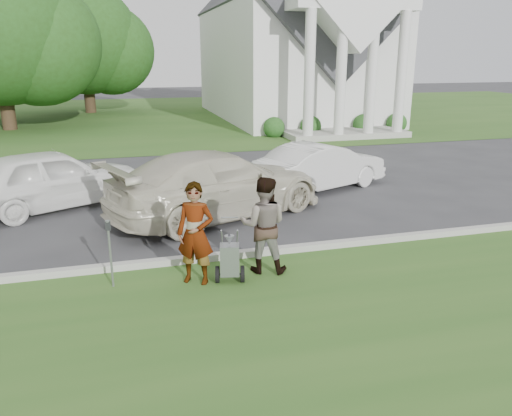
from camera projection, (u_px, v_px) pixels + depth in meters
name	position (u px, v px, depth m)	size (l,w,h in m)	color
ground	(244.00, 269.00, 9.64)	(120.00, 120.00, 0.00)	#333335
grass_strip	(296.00, 354.00, 6.87)	(80.00, 7.00, 0.01)	#2C551D
church_lawn	(150.00, 115.00, 34.55)	(80.00, 30.00, 0.01)	#2C551D
curb	(237.00, 255.00, 10.13)	(80.00, 0.18, 0.15)	#9E9E93
church	(293.00, 23.00, 31.51)	(9.19, 19.00, 24.10)	white
tree_back	(84.00, 44.00, 34.91)	(9.61, 7.60, 8.89)	#332316
striping_cart	(230.00, 261.00, 8.97)	(0.64, 1.11, 0.97)	black
person_left	(195.00, 234.00, 8.80)	(0.68, 0.44, 1.85)	#999999
person_right	(264.00, 226.00, 9.28)	(0.89, 0.69, 1.83)	#999999
parking_meter_near	(110.00, 246.00, 8.65)	(0.09, 0.08, 1.25)	gray
car_b	(52.00, 179.00, 13.29)	(1.92, 4.77, 1.62)	white
car_c	(218.00, 184.00, 12.64)	(2.34, 5.75, 1.67)	beige
car_d	(321.00, 166.00, 15.27)	(1.51, 4.33, 1.43)	silver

